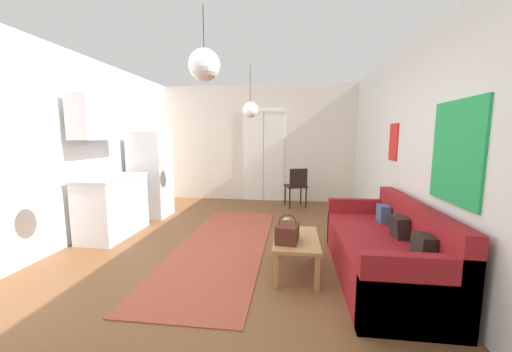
{
  "coord_description": "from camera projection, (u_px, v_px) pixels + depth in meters",
  "views": [
    {
      "loc": [
        0.84,
        -3.24,
        1.52
      ],
      "look_at": [
        0.23,
        1.51,
        0.87
      ],
      "focal_mm": 20.51,
      "sensor_mm": 36.0,
      "label": 1
    }
  ],
  "objects": [
    {
      "name": "pendant_lamp_far",
      "position": [
        250.0,
        110.0,
        4.85
      ],
      "size": [
        0.26,
        0.26,
        0.88
      ],
      "color": "black"
    },
    {
      "name": "coffee_table",
      "position": [
        296.0,
        242.0,
        3.28
      ],
      "size": [
        0.49,
        0.86,
        0.4
      ],
      "color": "#B27F4C",
      "rests_on": "ground_plane"
    },
    {
      "name": "accent_chair",
      "position": [
        297.0,
        185.0,
        6.24
      ],
      "size": [
        0.52,
        0.51,
        0.85
      ],
      "rotation": [
        0.0,
        0.0,
        3.45
      ],
      "color": "black",
      "rests_on": "ground_plane"
    },
    {
      "name": "handbag",
      "position": [
        287.0,
        233.0,
        3.13
      ],
      "size": [
        0.26,
        0.33,
        0.3
      ],
      "color": "#512319",
      "rests_on": "coffee_table"
    },
    {
      "name": "ground_plane",
      "position": [
        221.0,
        268.0,
        3.5
      ],
      "size": [
        5.11,
        7.89,
        0.1
      ],
      "primitive_type": "cube",
      "color": "brown"
    },
    {
      "name": "couch",
      "position": [
        386.0,
        252.0,
        3.14
      ],
      "size": [
        0.85,
        2.05,
        0.83
      ],
      "color": "maroon",
      "rests_on": "ground_plane"
    },
    {
      "name": "refrigerator",
      "position": [
        151.0,
        174.0,
        5.55
      ],
      "size": [
        0.67,
        0.59,
        1.61
      ],
      "color": "white",
      "rests_on": "ground_plane"
    },
    {
      "name": "wall_left",
      "position": [
        37.0,
        150.0,
        3.6
      ],
      "size": [
        0.12,
        7.49,
        2.71
      ],
      "color": "white",
      "rests_on": "ground_plane"
    },
    {
      "name": "kitchen_counter",
      "position": [
        110.0,
        184.0,
        4.44
      ],
      "size": [
        0.59,
        1.13,
        2.1
      ],
      "color": "silver",
      "rests_on": "ground_plane"
    },
    {
      "name": "area_rug",
      "position": [
        223.0,
        245.0,
        4.1
      ],
      "size": [
        1.19,
        3.54,
        0.01
      ],
      "primitive_type": "cube",
      "color": "#9E4733",
      "rests_on": "ground_plane"
    },
    {
      "name": "wall_back",
      "position": [
        258.0,
        144.0,
        6.94
      ],
      "size": [
        4.71,
        0.13,
        2.71
      ],
      "color": "silver",
      "rests_on": "ground_plane"
    },
    {
      "name": "bamboo_vase",
      "position": [
        287.0,
        227.0,
        3.34
      ],
      "size": [
        0.08,
        0.08,
        0.41
      ],
      "color": "beige",
      "rests_on": "coffee_table"
    },
    {
      "name": "pendant_lamp_near",
      "position": [
        204.0,
        65.0,
        2.73
      ],
      "size": [
        0.3,
        0.3,
        0.67
      ],
      "color": "black"
    },
    {
      "name": "wall_right",
      "position": [
        436.0,
        152.0,
        3.02
      ],
      "size": [
        0.12,
        7.49,
        2.71
      ],
      "color": "silver",
      "rests_on": "ground_plane"
    }
  ]
}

